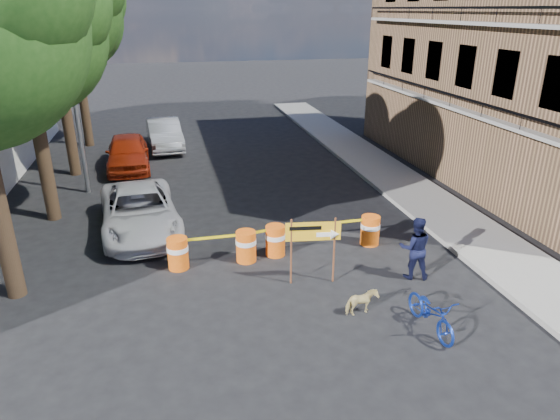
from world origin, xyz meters
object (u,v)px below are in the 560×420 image
barrel_far_left (178,253)px  dog (362,302)px  bicycle (433,296)px  suv_white (139,211)px  barrel_mid_left (246,246)px  barrel_far_right (370,230)px  sedan_red (128,152)px  barrel_mid_right (275,240)px  pedestrian (415,248)px  sedan_silver (164,134)px  detour_sign (320,236)px

barrel_far_left → dog: size_ratio=1.21×
bicycle → suv_white: bearing=128.3°
suv_white → bicycle: bearing=-53.1°
dog → suv_white: bearing=30.5°
barrel_mid_left → barrel_far_left: bearing=-179.7°
barrel_mid_left → dog: (2.17, -3.23, -0.16)m
barrel_far_right → bicycle: (-0.39, -4.38, 0.40)m
barrel_mid_left → sedan_red: (-3.64, 9.80, 0.28)m
barrel_mid_right → barrel_far_right: same height
pedestrian → sedan_silver: (-6.16, 14.93, -0.12)m
pedestrian → sedan_red: (-7.78, 11.69, -0.10)m
barrel_far_left → sedan_silver: 13.05m
suv_white → sedan_silver: 10.31m
barrel_mid_right → detour_sign: detour_sign is taller
barrel_far_left → sedan_red: size_ratio=0.20×
barrel_far_left → sedan_silver: sedan_silver is taller
barrel_far_left → barrel_mid_left: 1.88m
barrel_mid_right → pedestrian: (3.26, -2.07, 0.38)m
barrel_far_left → bicycle: bearing=-38.0°
detour_sign → bicycle: size_ratio=1.04×
barrel_far_left → detour_sign: (3.52, -1.59, 0.85)m
dog → barrel_mid_right: bearing=10.8°
barrel_far_left → barrel_far_right: 5.69m
barrel_mid_right → sedan_red: bearing=115.2°
sedan_silver → bicycle: bearing=-77.1°
pedestrian → sedan_silver: bearing=-51.4°
barrel_mid_right → bicycle: 5.03m
barrel_mid_right → pedestrian: pedestrian is taller
barrel_mid_right → suv_white: size_ratio=0.18×
sedan_silver → barrel_far_right: bearing=-70.2°
pedestrian → dog: (-1.97, -1.34, -0.54)m
suv_white → pedestrian: bearing=-39.1°
detour_sign → suv_white: bearing=144.5°
barrel_far_left → suv_white: 2.98m
detour_sign → sedan_silver: (-3.66, 14.64, -0.59)m
barrel_mid_right → dog: size_ratio=1.21×
barrel_far_left → sedan_silver: (-0.14, 13.05, 0.26)m
barrel_far_left → barrel_mid_right: same height
barrel_far_left → barrel_far_right: (5.68, 0.24, 0.00)m
barrel_mid_left → sedan_silver: 13.20m
pedestrian → dog: 2.44m
bicycle → suv_white: size_ratio=0.35×
barrel_far_left → sedan_silver: bearing=90.6°
dog → barrel_far_left: bearing=41.5°
detour_sign → sedan_red: (-5.28, 11.39, -0.56)m
barrel_mid_left → bicycle: bicycle is taller
barrel_mid_right → bicycle: bearing=-59.5°
barrel_mid_right → pedestrian: size_ratio=0.53×
barrel_mid_right → dog: bearing=-69.3°
suv_white → sedan_silver: (0.93, 10.27, 0.04)m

